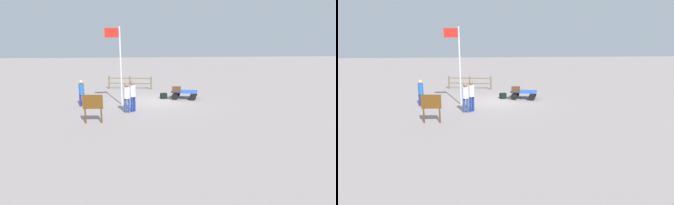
# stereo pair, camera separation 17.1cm
# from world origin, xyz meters

# --- Properties ---
(ground_plane) EXTENTS (120.00, 120.00, 0.00)m
(ground_plane) POSITION_xyz_m (0.00, 0.00, 0.00)
(ground_plane) COLOR gray
(luggage_cart) EXTENTS (2.04, 1.66, 0.58)m
(luggage_cart) POSITION_xyz_m (-2.01, -0.56, 0.42)
(luggage_cart) COLOR blue
(luggage_cart) RESTS_ON ground
(suitcase_tan) EXTENTS (0.63, 0.37, 0.39)m
(suitcase_tan) POSITION_xyz_m (-1.37, -0.15, 0.77)
(suitcase_tan) COLOR #42291B
(suitcase_tan) RESTS_ON luggage_cart
(suitcase_dark) EXTENTS (0.50, 0.43, 0.40)m
(suitcase_dark) POSITION_xyz_m (-0.53, -0.80, 0.20)
(suitcase_dark) COLOR black
(suitcase_dark) RESTS_ON ground
(worker_lead) EXTENTS (0.42, 0.42, 1.73)m
(worker_lead) POSITION_xyz_m (2.01, 3.01, 1.03)
(worker_lead) COLOR navy
(worker_lead) RESTS_ON ground
(worker_trailing) EXTENTS (0.46, 0.46, 1.82)m
(worker_trailing) POSITION_xyz_m (1.67, 2.82, 1.06)
(worker_trailing) COLOR navy
(worker_trailing) RESTS_ON ground
(worker_supervisor) EXTENTS (0.35, 0.35, 1.70)m
(worker_supervisor) POSITION_xyz_m (4.89, 1.04, 0.98)
(worker_supervisor) COLOR navy
(worker_supervisor) RESTS_ON ground
(flagpole) EXTENTS (0.97, 0.10, 4.97)m
(flagpole) POSITION_xyz_m (2.51, 0.91, 2.98)
(flagpole) COLOR silver
(flagpole) RESTS_ON ground
(signboard) EXTENTS (1.00, 0.15, 1.46)m
(signboard) POSITION_xyz_m (3.64, 5.00, 0.97)
(signboard) COLOR #4C3319
(signboard) RESTS_ON ground
(wooden_fence) EXTENTS (3.78, 0.88, 1.12)m
(wooden_fence) POSITION_xyz_m (1.94, -5.31, 0.64)
(wooden_fence) COLOR brown
(wooden_fence) RESTS_ON ground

